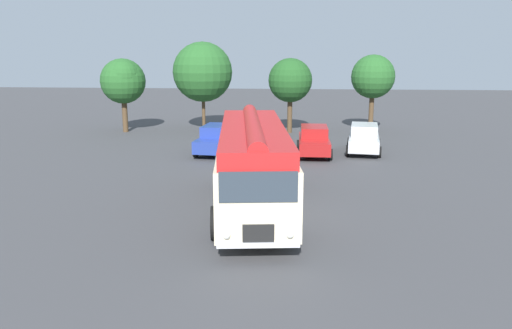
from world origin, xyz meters
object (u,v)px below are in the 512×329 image
(car_far_right, at_px, (364,138))
(car_near_left, at_px, (217,139))
(car_mid_right, at_px, (314,141))
(car_mid_left, at_px, (267,140))
(vintage_bus, at_px, (253,161))

(car_far_right, bearing_deg, car_near_left, -173.75)
(car_mid_right, height_order, car_far_right, same)
(car_mid_left, bearing_deg, car_far_right, 9.20)
(car_mid_left, relative_size, car_mid_right, 1.00)
(car_mid_left, height_order, car_mid_right, same)
(car_mid_left, xyz_separation_m, car_far_right, (5.68, 0.92, 0.00))
(car_near_left, height_order, car_mid_left, same)
(car_mid_right, relative_size, car_far_right, 0.96)
(vintage_bus, xyz_separation_m, car_mid_right, (2.66, 10.26, -1.05))
(car_mid_left, height_order, car_far_right, same)
(vintage_bus, bearing_deg, car_mid_right, 75.47)
(car_mid_right, distance_m, car_far_right, 3.13)
(car_mid_left, bearing_deg, car_near_left, -179.50)
(car_near_left, bearing_deg, car_far_right, 6.25)
(vintage_bus, bearing_deg, car_mid_left, 90.27)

